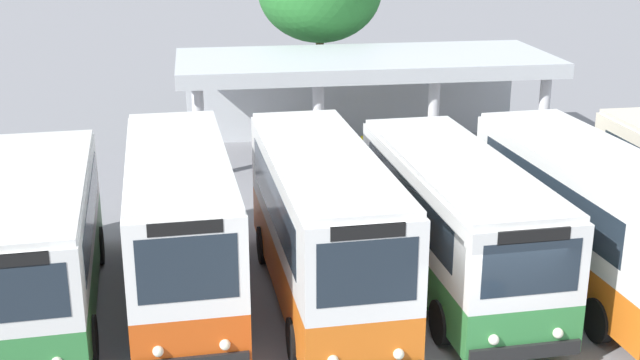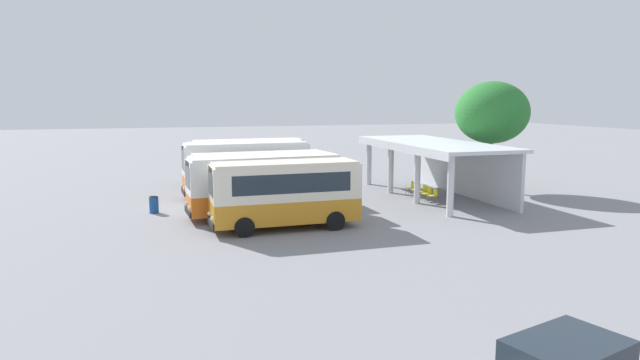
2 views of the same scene
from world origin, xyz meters
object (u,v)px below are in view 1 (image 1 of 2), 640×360
(waiting_chair_second_from_end, at_px, (368,146))
(waiting_chair_fifth_seat, at_px, (432,144))
(city_bus_fifth_blue, at_px, (590,212))
(waiting_chair_fourth_seat, at_px, (411,145))
(waiting_chair_middle_seat, at_px, (389,145))
(waiting_chair_end_by_column, at_px, (346,147))
(city_bus_middle_cream, at_px, (323,222))
(city_bus_nearest_orange, at_px, (35,238))
(city_bus_second_in_row, at_px, (180,220))
(city_bus_fourth_amber, at_px, (455,217))

(waiting_chair_second_from_end, height_order, waiting_chair_fifth_seat, same)
(city_bus_fifth_blue, relative_size, waiting_chair_fourth_seat, 9.30)
(waiting_chair_second_from_end, distance_m, waiting_chair_middle_seat, 0.74)
(waiting_chair_end_by_column, xyz_separation_m, waiting_chair_second_from_end, (0.74, 0.02, 0.00))
(city_bus_middle_cream, bearing_deg, waiting_chair_fourth_seat, 65.67)
(city_bus_nearest_orange, height_order, waiting_chair_middle_seat, city_bus_nearest_orange)
(waiting_chair_middle_seat, distance_m, waiting_chair_fourth_seat, 0.75)
(city_bus_second_in_row, height_order, city_bus_fifth_blue, city_bus_second_in_row)
(city_bus_second_in_row, bearing_deg, city_bus_fifth_blue, -4.24)
(city_bus_nearest_orange, bearing_deg, city_bus_second_in_row, 3.33)
(waiting_chair_end_by_column, height_order, waiting_chair_second_from_end, same)
(waiting_chair_fourth_seat, bearing_deg, waiting_chair_middle_seat, 171.72)
(city_bus_nearest_orange, xyz_separation_m, waiting_chair_middle_seat, (9.78, 9.69, -1.14))
(city_bus_second_in_row, xyz_separation_m, city_bus_fifth_blue, (8.95, -0.66, -0.08))
(waiting_chair_end_by_column, bearing_deg, waiting_chair_fourth_seat, -0.83)
(city_bus_second_in_row, relative_size, waiting_chair_end_by_column, 8.83)
(city_bus_middle_cream, relative_size, city_bus_fifth_blue, 0.97)
(city_bus_nearest_orange, bearing_deg, city_bus_middle_cream, -4.69)
(city_bus_middle_cream, bearing_deg, city_bus_fourth_amber, 6.46)
(city_bus_second_in_row, distance_m, waiting_chair_second_from_end, 11.31)
(waiting_chair_end_by_column, bearing_deg, waiting_chair_middle_seat, 2.92)
(city_bus_nearest_orange, xyz_separation_m, waiting_chair_fourth_seat, (10.52, 9.58, -1.14))
(waiting_chair_second_from_end, height_order, waiting_chair_fourth_seat, same)
(waiting_chair_middle_seat, bearing_deg, city_bus_nearest_orange, -135.26)
(city_bus_second_in_row, height_order, waiting_chair_fourth_seat, city_bus_second_in_row)
(city_bus_middle_cream, height_order, city_bus_fifth_blue, city_bus_middle_cream)
(city_bus_middle_cream, distance_m, waiting_chair_second_from_end, 10.66)
(waiting_chair_fourth_seat, bearing_deg, city_bus_middle_cream, -114.33)
(waiting_chair_end_by_column, height_order, waiting_chair_fourth_seat, same)
(city_bus_nearest_orange, height_order, city_bus_fourth_amber, city_bus_fourth_amber)
(city_bus_middle_cream, distance_m, waiting_chair_middle_seat, 10.95)
(city_bus_second_in_row, relative_size, waiting_chair_fourth_seat, 8.83)
(waiting_chair_middle_seat, bearing_deg, city_bus_fourth_amber, -94.82)
(waiting_chair_middle_seat, bearing_deg, city_bus_second_in_row, -125.53)
(city_bus_fifth_blue, bearing_deg, city_bus_second_in_row, 175.76)
(city_bus_nearest_orange, relative_size, city_bus_second_in_row, 1.01)
(city_bus_second_in_row, bearing_deg, city_bus_fourth_amber, -3.12)
(city_bus_fifth_blue, relative_size, waiting_chair_end_by_column, 9.30)
(city_bus_nearest_orange, xyz_separation_m, city_bus_fifth_blue, (11.93, -0.49, 0.09))
(waiting_chair_fifth_seat, bearing_deg, city_bus_nearest_orange, -139.60)
(city_bus_nearest_orange, distance_m, waiting_chair_middle_seat, 13.81)
(city_bus_second_in_row, relative_size, city_bus_fourth_amber, 0.96)
(city_bus_middle_cream, bearing_deg, city_bus_nearest_orange, 175.31)
(city_bus_middle_cream, xyz_separation_m, waiting_chair_fourth_seat, (4.55, 10.07, -1.34))
(city_bus_nearest_orange, relative_size, waiting_chair_middle_seat, 8.92)
(city_bus_nearest_orange, relative_size, waiting_chair_end_by_column, 8.92)
(city_bus_fourth_amber, distance_m, waiting_chair_fourth_seat, 9.93)
(city_bus_second_in_row, bearing_deg, waiting_chair_fifth_seat, 48.66)
(city_bus_nearest_orange, bearing_deg, city_bus_fifth_blue, -2.35)
(city_bus_second_in_row, relative_size, city_bus_middle_cream, 0.97)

